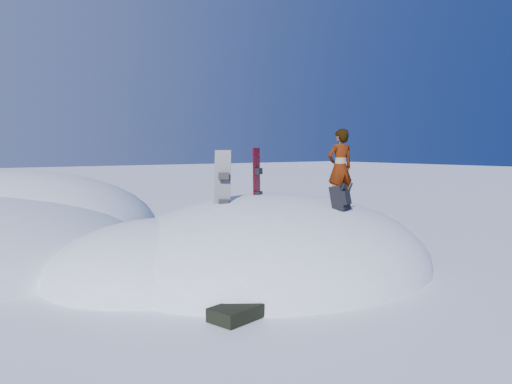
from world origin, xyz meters
TOP-DOWN VIEW (x-y plane):
  - ground at (0.00, 0.00)m, footprint 120.00×120.00m
  - snow_mound at (-0.17, 0.24)m, footprint 8.00×6.00m
  - rock_outcrop at (3.72, 3.01)m, footprint 4.68×4.41m
  - snowboard_red at (-0.18, 0.28)m, footprint 0.29×0.26m
  - snowboard_dark at (-1.20, -0.02)m, footprint 0.45×0.46m
  - backpack at (0.56, -1.39)m, footprint 0.43×0.47m
  - gear_pile at (-2.34, -2.23)m, footprint 0.95×0.73m
  - person at (2.14, 0.21)m, footprint 0.72×0.55m

SIDE VIEW (x-z plane):
  - ground at x=0.00m, z-range 0.00..0.00m
  - snow_mound at x=-0.17m, z-range -1.50..1.50m
  - rock_outcrop at x=3.72m, z-range -0.82..0.85m
  - gear_pile at x=-2.34m, z-range 0.00..0.25m
  - backpack at x=0.56m, z-range 1.23..1.79m
  - snowboard_dark at x=-1.20m, z-range 0.77..2.43m
  - snowboard_red at x=-0.18m, z-range 0.87..2.47m
  - person at x=2.14m, z-range 1.10..2.89m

